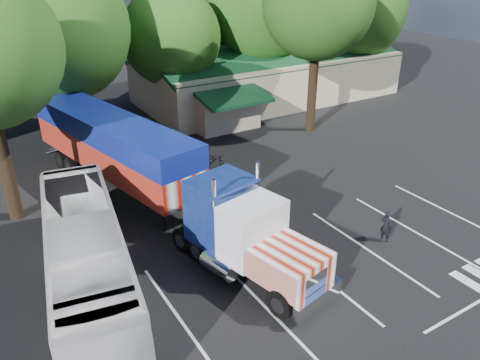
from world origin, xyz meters
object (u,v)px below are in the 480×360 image
semi_truck (141,162)px  bicycle (216,159)px  tour_bus (86,254)px  woman (386,226)px  silver_sedan (205,116)px

semi_truck → bicycle: 6.91m
bicycle → tour_bus: tour_bus is taller
bicycle → semi_truck: bearing=-165.4°
semi_truck → woman: semi_truck is taller
tour_bus → bicycle: bearing=47.3°
woman → tour_bus: tour_bus is taller
semi_truck → tour_bus: 7.26m
woman → silver_sedan: 19.80m
woman → silver_sedan: woman is taller
bicycle → woman: bearing=-86.8°
silver_sedan → semi_truck: bearing=160.9°
bicycle → tour_bus: (-10.56, -8.25, 1.23)m
semi_truck → silver_sedan: size_ratio=5.15×
semi_truck → silver_sedan: semi_truck is taller
semi_truck → silver_sedan: (9.20, 10.35, -1.91)m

